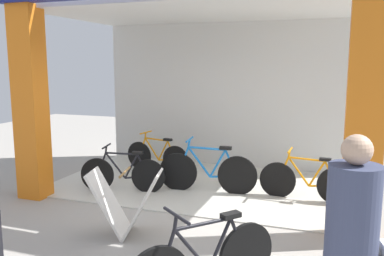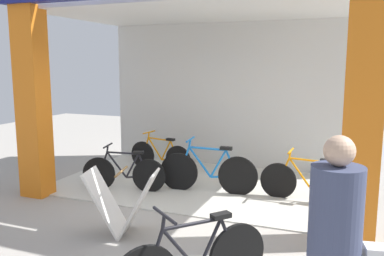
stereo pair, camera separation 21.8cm
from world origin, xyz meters
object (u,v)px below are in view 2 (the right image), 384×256
object	(u,v)px
bicycle_inside_0	(124,173)
pedestrian_1	(336,255)
bicycle_inside_3	(160,156)
bicycle_inside_2	(307,182)
sandwich_board_sign	(122,202)
bicycle_inside_1	(208,172)

from	to	relation	value
bicycle_inside_0	pedestrian_1	bearing A→B (deg)	-41.15
bicycle_inside_0	bicycle_inside_3	size ratio (longest dim) A/B	1.00
bicycle_inside_3	pedestrian_1	size ratio (longest dim) A/B	0.84
bicycle_inside_2	sandwich_board_sign	bearing A→B (deg)	-134.52
bicycle_inside_1	bicycle_inside_2	distance (m)	1.60
bicycle_inside_2	pedestrian_1	world-z (taller)	pedestrian_1
bicycle_inside_2	sandwich_board_sign	size ratio (longest dim) A/B	1.50
bicycle_inside_0	sandwich_board_sign	distance (m)	1.78
bicycle_inside_2	pedestrian_1	bearing A→B (deg)	-81.79
bicycle_inside_2	pedestrian_1	xyz separation A→B (m)	(0.52, -3.60, 0.55)
bicycle_inside_1	bicycle_inside_0	bearing A→B (deg)	-162.42
pedestrian_1	bicycle_inside_0	bearing A→B (deg)	138.85
bicycle_inside_0	bicycle_inside_3	world-z (taller)	bicycle_inside_0
bicycle_inside_1	pedestrian_1	xyz separation A→B (m)	(2.11, -3.46, 0.51)
bicycle_inside_3	bicycle_inside_1	bearing A→B (deg)	-35.65
sandwich_board_sign	bicycle_inside_3	bearing A→B (deg)	106.95
sandwich_board_sign	pedestrian_1	bearing A→B (deg)	-30.19
bicycle_inside_1	pedestrian_1	bearing A→B (deg)	-58.65
bicycle_inside_1	bicycle_inside_3	distance (m)	1.68
bicycle_inside_1	bicycle_inside_3	bearing A→B (deg)	144.35
bicycle_inside_1	bicycle_inside_3	xyz separation A→B (m)	(-1.37, 0.98, -0.05)
pedestrian_1	bicycle_inside_2	bearing A→B (deg)	98.21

